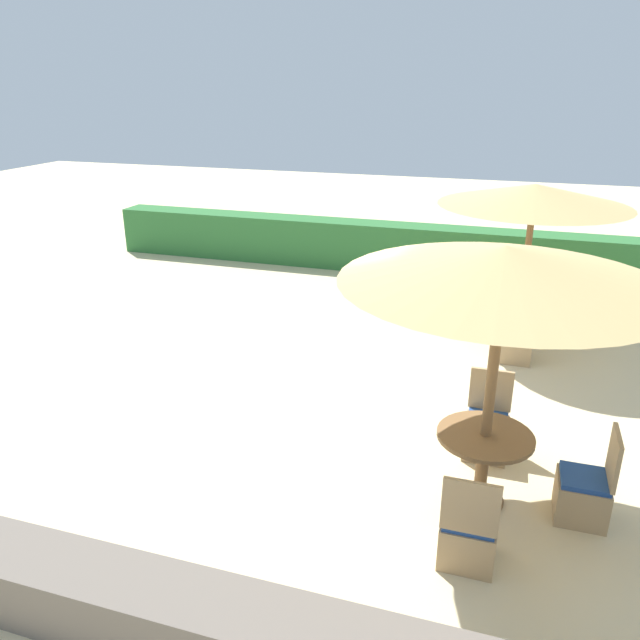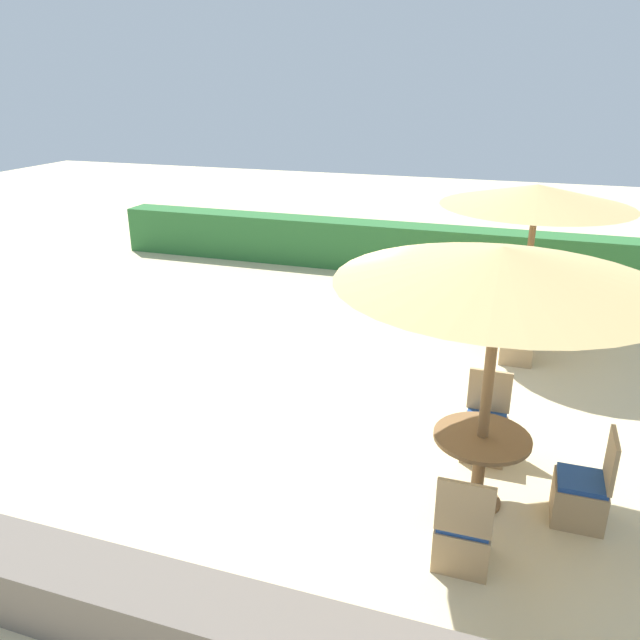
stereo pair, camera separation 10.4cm
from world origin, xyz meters
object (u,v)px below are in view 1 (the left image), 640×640
at_px(round_table_back_right, 521,300).
at_px(patio_chair_front_right_south, 468,535).
at_px(patio_chair_back_right_south, 515,344).
at_px(parasol_front_right, 504,265).
at_px(patio_chair_front_right_north, 486,432).
at_px(round_table_front_right, 484,452).
at_px(parasol_back_right, 534,195).
at_px(patio_chair_back_right_north, 521,300).
at_px(patio_chair_front_right_east, 584,493).

distance_m(round_table_back_right, patio_chair_front_right_south, 5.46).
xyz_separation_m(patio_chair_back_right_south, patio_chair_front_right_south, (-0.29, -4.38, 0.00)).
distance_m(parasol_front_right, patio_chair_front_right_north, 2.31).
distance_m(parasol_front_right, round_table_front_right, 1.84).
relative_size(parasol_back_right, patio_chair_back_right_north, 3.06).
distance_m(round_table_back_right, patio_chair_back_right_south, 1.12).
bearing_deg(patio_chair_back_right_south, round_table_back_right, 88.32).
bearing_deg(patio_chair_back_right_north, round_table_front_right, 87.00).
bearing_deg(patio_chair_front_right_east, patio_chair_back_right_south, 11.27).
xyz_separation_m(round_table_front_right, patio_chair_front_right_east, (0.94, 0.04, -0.29)).
bearing_deg(patio_chair_back_right_north, patio_chair_back_right_south, 88.69).
distance_m(parasol_back_right, parasol_front_right, 4.59).
relative_size(round_table_front_right, patio_chair_front_right_south, 0.98).
relative_size(parasol_back_right, patio_chair_back_right_south, 3.06).
distance_m(parasol_back_right, patio_chair_front_right_north, 4.21).
distance_m(round_table_back_right, patio_chair_front_right_north, 3.73).
xyz_separation_m(round_table_back_right, round_table_front_right, (-0.28, -4.58, -0.02)).
bearing_deg(round_table_front_right, round_table_back_right, 86.55).
relative_size(patio_chair_back_right_south, patio_chair_front_right_north, 1.00).
relative_size(patio_chair_back_right_north, patio_chair_front_right_east, 1.00).
distance_m(patio_chair_back_right_south, parasol_front_right, 4.12).
bearing_deg(parasol_back_right, patio_chair_back_right_south, -91.68).
distance_m(parasol_back_right, round_table_front_right, 4.89).
relative_size(patio_chair_back_right_south, patio_chair_front_right_south, 1.00).
xyz_separation_m(patio_chair_back_right_north, patio_chair_front_right_south, (-0.34, -6.43, 0.00)).
bearing_deg(parasol_back_right, patio_chair_back_right_north, 89.09).
bearing_deg(parasol_back_right, patio_chair_front_right_east, -81.73).
distance_m(parasol_front_right, patio_chair_front_right_south, 2.31).
xyz_separation_m(patio_chair_front_right_north, patio_chair_front_right_south, (-0.04, -1.74, 0.00)).
distance_m(round_table_front_right, patio_chair_front_right_north, 0.92).
xyz_separation_m(patio_chair_back_right_south, parasol_front_right, (-0.24, -3.51, 2.14)).
bearing_deg(patio_chair_front_right_south, round_table_front_right, 87.12).
distance_m(parasol_back_right, patio_chair_front_right_south, 5.80).
height_order(patio_chair_back_right_south, round_table_front_right, patio_chair_back_right_south).
bearing_deg(patio_chair_front_right_north, patio_chair_front_right_south, 88.73).
relative_size(patio_chair_back_right_north, parasol_front_right, 0.33).
bearing_deg(round_table_front_right, patio_chair_back_right_south, 86.01).
relative_size(parasol_back_right, round_table_back_right, 2.51).
relative_size(round_table_front_right, patio_chair_front_right_east, 0.98).
bearing_deg(patio_chair_front_right_south, round_table_back_right, 86.64).
height_order(parasol_back_right, round_table_front_right, parasol_back_right).
bearing_deg(parasol_back_right, round_table_front_right, -93.45).
xyz_separation_m(patio_chair_back_right_south, patio_chair_front_right_north, (-0.25, -2.63, 0.00)).
bearing_deg(patio_chair_front_right_north, parasol_back_right, -94.34).
xyz_separation_m(round_table_back_right, patio_chair_front_right_north, (-0.28, -3.70, -0.32)).
height_order(patio_chair_front_right_north, patio_chair_front_right_east, same).
relative_size(parasol_back_right, patio_chair_front_right_east, 3.06).
relative_size(patio_chair_back_right_north, patio_chair_front_right_north, 1.00).
relative_size(round_table_back_right, patio_chair_back_right_north, 1.22).
xyz_separation_m(parasol_back_right, patio_chair_front_right_south, (-0.32, -5.45, -1.98)).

